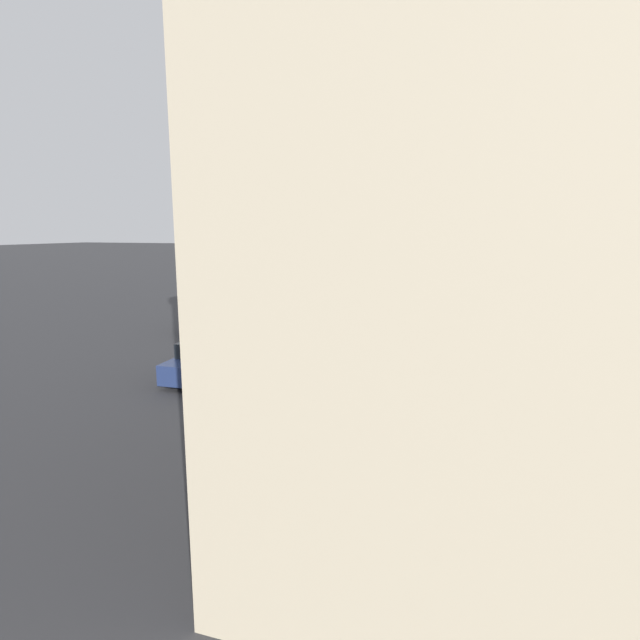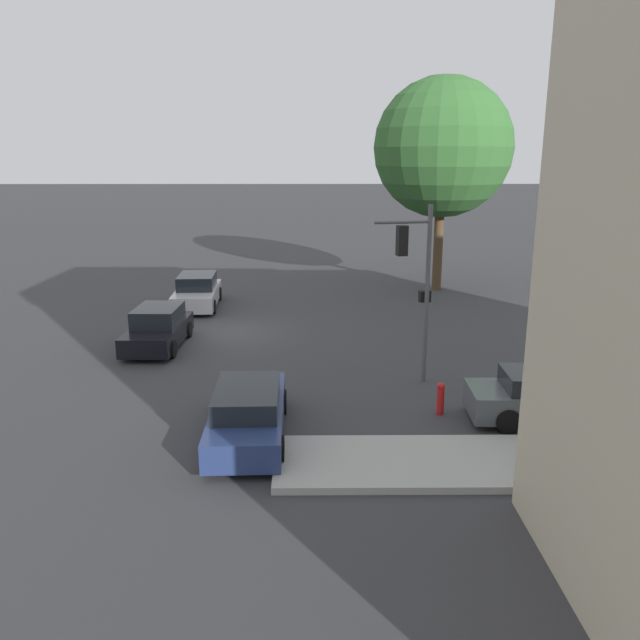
# 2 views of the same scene
# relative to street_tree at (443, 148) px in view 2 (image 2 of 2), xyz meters

# --- Properties ---
(ground_plane) EXTENTS (300.00, 300.00, 0.00)m
(ground_plane) POSITION_rel_street_tree_xyz_m (8.65, -10.25, -7.40)
(ground_plane) COLOR #333335
(street_tree) EXTENTS (7.11, 7.11, 10.97)m
(street_tree) POSITION_rel_street_tree_xyz_m (0.00, 0.00, 0.00)
(street_tree) COLOR #4C3823
(street_tree) RESTS_ON ground_plane
(traffic_signal) EXTENTS (0.78, 1.86, 5.56)m
(traffic_signal) POSITION_rel_street_tree_xyz_m (14.40, -3.52, -3.79)
(traffic_signal) COLOR #515456
(traffic_signal) RESTS_ON ground_plane
(crossing_car_0) EXTENTS (4.80, 1.98, 1.40)m
(crossing_car_0) POSITION_rel_street_tree_xyz_m (18.45, -8.27, -6.73)
(crossing_car_0) COLOR navy
(crossing_car_0) RESTS_ON ground_plane
(crossing_car_1) EXTENTS (4.70, 2.19, 1.54)m
(crossing_car_1) POSITION_rel_street_tree_xyz_m (4.01, -12.19, -6.68)
(crossing_car_1) COLOR #B7B7BC
(crossing_car_1) RESTS_ON ground_plane
(crossing_car_2) EXTENTS (4.28, 1.96, 1.51)m
(crossing_car_2) POSITION_rel_street_tree_xyz_m (10.52, -12.47, -6.70)
(crossing_car_2) COLOR black
(crossing_car_2) RESTS_ON ground_plane
(parked_car_0) EXTENTS (1.93, 4.56, 1.40)m
(parked_car_0) POSITION_rel_street_tree_xyz_m (17.51, -0.21, -6.73)
(parked_car_0) COLOR #4C5156
(parked_car_0) RESTS_ON ground_plane
(fire_hydrant) EXTENTS (0.22, 0.22, 0.92)m
(fire_hydrant) POSITION_rel_street_tree_xyz_m (17.01, -3.10, -6.91)
(fire_hydrant) COLOR red
(fire_hydrant) RESTS_ON ground_plane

